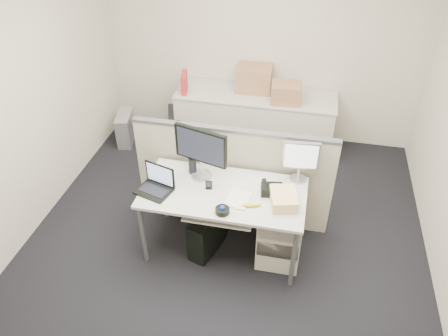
% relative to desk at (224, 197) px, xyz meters
% --- Properties ---
extents(floor, '(4.00, 4.50, 0.01)m').
position_rel_desk_xyz_m(floor, '(0.00, 0.00, -0.67)').
color(floor, black).
rests_on(floor, ground).
extents(wall_back, '(4.00, 0.02, 2.70)m').
position_rel_desk_xyz_m(wall_back, '(0.00, 2.25, 0.69)').
color(wall_back, beige).
rests_on(wall_back, ground).
extents(wall_left, '(0.02, 4.50, 2.70)m').
position_rel_desk_xyz_m(wall_left, '(-2.00, 0.00, 0.69)').
color(wall_left, beige).
rests_on(wall_left, ground).
extents(desk, '(1.50, 0.75, 0.73)m').
position_rel_desk_xyz_m(desk, '(0.00, 0.00, 0.00)').
color(desk, silver).
rests_on(desk, floor).
extents(keyboard_tray, '(0.62, 0.32, 0.02)m').
position_rel_desk_xyz_m(keyboard_tray, '(0.00, -0.18, -0.04)').
color(keyboard_tray, silver).
rests_on(keyboard_tray, desk).
extents(drawer_pedestal, '(0.40, 0.55, 0.65)m').
position_rel_desk_xyz_m(drawer_pedestal, '(0.55, 0.05, -0.34)').
color(drawer_pedestal, beige).
rests_on(drawer_pedestal, floor).
extents(cubicle_partition, '(2.00, 0.06, 1.10)m').
position_rel_desk_xyz_m(cubicle_partition, '(0.00, 0.45, -0.11)').
color(cubicle_partition, '#A8A386').
rests_on(cubicle_partition, floor).
extents(back_counter, '(2.00, 0.60, 0.72)m').
position_rel_desk_xyz_m(back_counter, '(0.00, 1.93, -0.30)').
color(back_counter, beige).
rests_on(back_counter, floor).
extents(monitor_main, '(0.56, 0.34, 0.52)m').
position_rel_desk_xyz_m(monitor_main, '(-0.25, 0.18, 0.33)').
color(monitor_main, black).
rests_on(monitor_main, desk).
extents(monitor_small, '(0.35, 0.20, 0.41)m').
position_rel_desk_xyz_m(monitor_small, '(0.65, 0.32, 0.27)').
color(monitor_small, '#B7B7BC').
rests_on(monitor_small, desk).
extents(laptop, '(0.36, 0.31, 0.23)m').
position_rel_desk_xyz_m(laptop, '(-0.62, -0.14, 0.18)').
color(laptop, black).
rests_on(laptop, desk).
extents(trackball, '(0.16, 0.16, 0.05)m').
position_rel_desk_xyz_m(trackball, '(0.05, -0.28, 0.09)').
color(trackball, black).
rests_on(trackball, desk).
extents(desk_phone, '(0.22, 0.19, 0.06)m').
position_rel_desk_xyz_m(desk_phone, '(0.43, 0.08, 0.10)').
color(desk_phone, black).
rests_on(desk_phone, desk).
extents(paper_stack, '(0.22, 0.27, 0.01)m').
position_rel_desk_xyz_m(paper_stack, '(0.15, -0.08, 0.07)').
color(paper_stack, silver).
rests_on(paper_stack, desk).
extents(sticky_pad, '(0.08, 0.08, 0.01)m').
position_rel_desk_xyz_m(sticky_pad, '(0.18, -0.18, 0.07)').
color(sticky_pad, yellow).
rests_on(sticky_pad, desk).
extents(travel_mug, '(0.09, 0.09, 0.16)m').
position_rel_desk_xyz_m(travel_mug, '(-0.35, 0.22, 0.15)').
color(travel_mug, black).
rests_on(travel_mug, desk).
extents(banana, '(0.18, 0.09, 0.04)m').
position_rel_desk_xyz_m(banana, '(0.28, -0.15, 0.09)').
color(banana, '#F9E74B').
rests_on(banana, desk).
extents(cellphone, '(0.08, 0.12, 0.01)m').
position_rel_desk_xyz_m(cellphone, '(-0.15, 0.05, 0.07)').
color(cellphone, black).
rests_on(cellphone, desk).
extents(manila_folders, '(0.28, 0.33, 0.11)m').
position_rel_desk_xyz_m(manila_folders, '(0.55, -0.05, 0.12)').
color(manila_folders, '#EFD188').
rests_on(manila_folders, desk).
extents(keyboard, '(0.43, 0.22, 0.02)m').
position_rel_desk_xyz_m(keyboard, '(-0.05, -0.14, -0.02)').
color(keyboard, black).
rests_on(keyboard, keyboard_tray).
extents(pc_tower_desk, '(0.31, 0.50, 0.43)m').
position_rel_desk_xyz_m(pc_tower_desk, '(-0.15, -0.05, -0.45)').
color(pc_tower_desk, black).
rests_on(pc_tower_desk, floor).
extents(pc_tower_spare_dark, '(0.32, 0.49, 0.42)m').
position_rel_desk_xyz_m(pc_tower_spare_dark, '(-1.05, 1.83, -0.45)').
color(pc_tower_spare_dark, black).
rests_on(pc_tower_spare_dark, floor).
extents(pc_tower_spare_silver, '(0.27, 0.47, 0.41)m').
position_rel_desk_xyz_m(pc_tower_spare_silver, '(-1.70, 1.63, -0.46)').
color(pc_tower_spare_silver, '#B7B7BC').
rests_on(pc_tower_spare_silver, floor).
extents(cardboard_box_left, '(0.46, 0.35, 0.33)m').
position_rel_desk_xyz_m(cardboard_box_left, '(-0.05, 2.05, 0.22)').
color(cardboard_box_left, '#AD7452').
rests_on(cardboard_box_left, back_counter).
extents(cardboard_box_right, '(0.38, 0.31, 0.26)m').
position_rel_desk_xyz_m(cardboard_box_right, '(0.38, 1.81, 0.19)').
color(cardboard_box_right, '#AD7452').
rests_on(cardboard_box_right, back_counter).
extents(red_binder, '(0.12, 0.29, 0.26)m').
position_rel_desk_xyz_m(red_binder, '(-0.90, 1.83, 0.19)').
color(red_binder, red).
rests_on(red_binder, back_counter).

